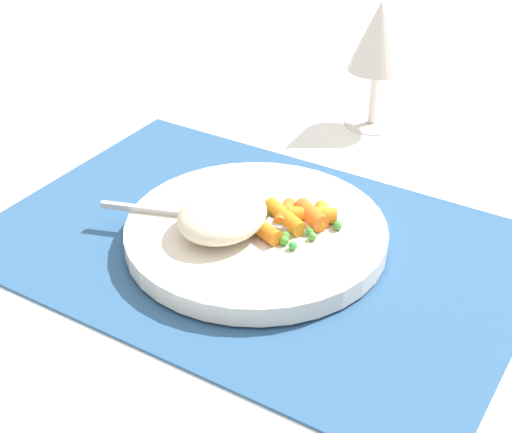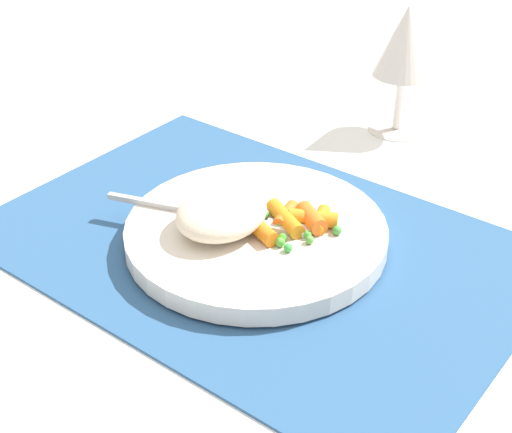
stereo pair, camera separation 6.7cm
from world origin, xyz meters
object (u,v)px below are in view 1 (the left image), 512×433
object	(u,v)px
plate	(256,233)
fork	(226,219)
wine_glass	(379,40)
rice_mound	(222,215)
carrot_portion	(296,218)

from	to	relation	value
plate	fork	world-z (taller)	fork
wine_glass	rice_mound	bearing A→B (deg)	-90.63
carrot_portion	fork	bearing A→B (deg)	-152.52
wine_glass	carrot_portion	bearing A→B (deg)	-80.24
carrot_portion	wine_glass	bearing A→B (deg)	99.76
plate	carrot_portion	size ratio (longest dim) A/B	3.01
rice_mound	carrot_portion	world-z (taller)	rice_mound
rice_mound	wine_glass	world-z (taller)	wine_glass
carrot_portion	fork	xyz separation A→B (m)	(-0.06, -0.03, -0.00)
rice_mound	carrot_portion	xyz separation A→B (m)	(0.05, 0.05, -0.01)
plate	wine_glass	size ratio (longest dim) A/B	1.58
rice_mound	fork	bearing A→B (deg)	112.71
carrot_portion	fork	world-z (taller)	carrot_portion
rice_mound	fork	world-z (taller)	rice_mound
fork	wine_glass	xyz separation A→B (m)	(0.01, 0.32, 0.08)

